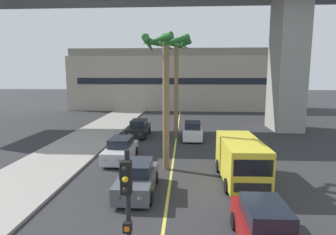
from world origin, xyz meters
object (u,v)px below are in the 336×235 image
car_queue_second (192,131)px  car_queue_fourth (137,178)px  traffic_light_median_near (128,213)px  car_queue_fifth (121,150)px  car_queue_front (139,129)px  car_queue_third (266,229)px  delivery_van (241,159)px  palm_tree_near_median (176,58)px  palm_tree_mid_median (166,64)px

car_queue_second → car_queue_fourth: size_ratio=1.00×
car_queue_second → traffic_light_median_near: bearing=-95.8°
car_queue_fifth → traffic_light_median_near: 13.16m
car_queue_front → car_queue_second: same height
car_queue_third → car_queue_fifth: size_ratio=1.00×
car_queue_third → car_queue_fourth: bearing=139.4°
traffic_light_median_near → delivery_van: bearing=64.4°
palm_tree_near_median → car_queue_front: bearing=170.6°
car_queue_fourth → car_queue_fifth: bearing=111.2°
car_queue_front → car_queue_fifth: (-0.00, -7.71, 0.00)m
palm_tree_mid_median → car_queue_fourth: bearing=-108.7°
traffic_light_median_near → car_queue_fourth: bearing=98.2°
delivery_van → palm_tree_mid_median: bearing=156.2°
car_queue_third → palm_tree_mid_median: palm_tree_mid_median is taller
palm_tree_mid_median → car_queue_second: bearing=77.8°
car_queue_second → palm_tree_near_median: (-1.52, 0.30, 6.61)m
car_queue_second → traffic_light_median_near: 19.65m
car_queue_fifth → delivery_van: (7.45, -3.53, 0.57)m
car_queue_second → car_queue_fifth: (-5.08, -6.82, 0.00)m
car_queue_front → delivery_van: (7.45, -11.24, 0.57)m
car_queue_third → palm_tree_near_median: (-3.59, 16.75, 6.61)m
car_queue_fourth → car_queue_fifth: 5.64m
car_queue_third → palm_tree_mid_median: bearing=116.1°
palm_tree_near_median → palm_tree_mid_median: (-0.31, -8.80, -0.86)m
car_queue_front → palm_tree_near_median: bearing=-9.4°
palm_tree_near_median → palm_tree_mid_median: size_ratio=1.10×
car_queue_front → car_queue_fifth: same height
car_queue_third → delivery_van: size_ratio=0.78×
car_queue_second → traffic_light_median_near: traffic_light_median_near is taller
car_queue_third → palm_tree_mid_median: size_ratio=0.50×
delivery_van → traffic_light_median_near: size_ratio=1.26×
car_queue_third → car_queue_fourth: 6.74m
car_queue_front → traffic_light_median_near: size_ratio=0.98×
car_queue_second → car_queue_fourth: (-3.05, -12.07, 0.00)m
car_queue_second → traffic_light_median_near: (-1.98, -19.45, 1.99)m
car_queue_fifth → delivery_van: bearing=-25.4°
delivery_van → car_queue_front: bearing=123.5°
car_queue_front → car_queue_fourth: 13.12m
traffic_light_median_near → palm_tree_near_median: bearing=88.7°
car_queue_third → car_queue_front: bearing=112.4°
car_queue_fourth → palm_tree_near_median: bearing=83.0°
car_queue_front → delivery_van: 13.50m
car_queue_fourth → palm_tree_mid_median: size_ratio=0.50×
car_queue_front → delivery_van: size_ratio=0.78×
car_queue_fifth → palm_tree_mid_median: palm_tree_mid_median is taller
traffic_light_median_near → palm_tree_mid_median: palm_tree_mid_median is taller
delivery_van → traffic_light_median_near: 10.19m
car_queue_front → palm_tree_near_median: (3.56, -0.59, 6.61)m
car_queue_third → delivery_van: bearing=87.2°
car_queue_fifth → palm_tree_mid_median: (3.25, -1.68, 5.75)m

